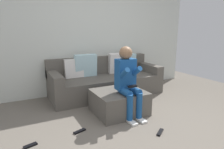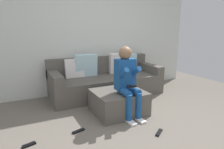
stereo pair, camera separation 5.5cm
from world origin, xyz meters
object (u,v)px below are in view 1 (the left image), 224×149
at_px(person_seated, 128,78).
at_px(remote_near_ottoman, 160,132).
at_px(ottoman, 119,102).
at_px(remote_by_storage_bin, 80,131).
at_px(couch_sectional, 105,80).
at_px(remote_under_side_table, 30,145).

xyz_separation_m(person_seated, remote_near_ottoman, (0.11, -0.70, -0.62)).
bearing_deg(ottoman, person_seated, -68.84).
bearing_deg(remote_by_storage_bin, couch_sectional, 35.04).
height_order(remote_near_ottoman, remote_by_storage_bin, same).
height_order(couch_sectional, person_seated, person_seated).
bearing_deg(remote_by_storage_bin, ottoman, 5.06).
height_order(couch_sectional, remote_under_side_table, couch_sectional).
distance_m(person_seated, remote_near_ottoman, 0.94).
distance_m(ottoman, remote_under_side_table, 1.51).
bearing_deg(remote_under_side_table, remote_by_storage_bin, -11.21).
bearing_deg(person_seated, remote_under_side_table, -171.31).
bearing_deg(remote_under_side_table, person_seated, -7.96).
xyz_separation_m(person_seated, remote_by_storage_bin, (-0.87, -0.17, -0.62)).
xyz_separation_m(couch_sectional, remote_by_storage_bin, (-1.03, -1.34, -0.29)).
relative_size(person_seated, remote_under_side_table, 7.04).
distance_m(ottoman, remote_by_storage_bin, 0.89).
bearing_deg(couch_sectional, ottoman, -102.38).
relative_size(remote_near_ottoman, remote_under_side_table, 1.22).
distance_m(couch_sectional, ottoman, 1.04).
bearing_deg(couch_sectional, person_seated, -97.62).
bearing_deg(remote_by_storage_bin, remote_near_ottoman, -45.89).
bearing_deg(remote_near_ottoman, ottoman, 65.91).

